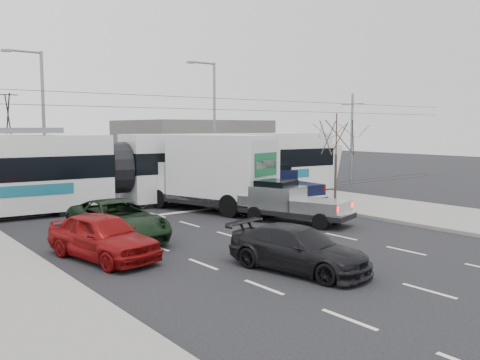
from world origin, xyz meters
TOP-DOWN VIEW (x-y plane):
  - ground at (0.00, 0.00)m, footprint 120.00×120.00m
  - sidewalk_right at (9.00, 0.00)m, footprint 6.00×60.00m
  - rails at (0.00, 10.00)m, footprint 60.00×1.60m
  - building_right at (12.00, 24.00)m, footprint 12.00×10.00m
  - bare_tree at (7.60, 2.50)m, footprint 2.40×2.40m
  - traffic_signal at (6.47, 6.50)m, footprint 0.44×0.44m
  - street_lamp_near at (7.31, 14.00)m, footprint 2.38×0.25m
  - street_lamp_far at (-4.19, 16.00)m, footprint 2.38×0.25m
  - catenary at (0.00, 10.00)m, footprint 60.00×0.20m
  - tram at (-2.32, 9.45)m, footprint 29.26×5.56m
  - silver_pickup at (2.24, 0.60)m, footprint 3.30×5.56m
  - box_truck at (1.38, 5.65)m, footprint 4.84×8.44m
  - navy_pickup at (5.53, 4.88)m, footprint 2.45×5.51m
  - green_car at (-5.62, 2.05)m, footprint 2.85×5.72m
  - red_car at (-7.27, -0.39)m, footprint 2.67×4.86m
  - dark_car at (-3.07, -5.39)m, footprint 2.81×4.95m

SIDE VIEW (x-z plane):
  - ground at x=0.00m, z-range 0.00..0.00m
  - rails at x=0.00m, z-range 0.00..0.03m
  - sidewalk_right at x=9.00m, z-range 0.00..0.15m
  - dark_car at x=-3.07m, z-range 0.00..1.35m
  - green_car at x=-5.62m, z-range 0.00..1.56m
  - red_car at x=-7.27m, z-range 0.00..1.56m
  - silver_pickup at x=2.24m, z-range -0.01..1.91m
  - navy_pickup at x=5.53m, z-range -0.02..2.25m
  - box_truck at x=1.38m, z-range -0.02..3.97m
  - tram at x=-2.32m, z-range -0.86..5.08m
  - building_right at x=12.00m, z-range 0.00..5.00m
  - traffic_signal at x=6.47m, z-range 0.94..4.54m
  - bare_tree at x=7.60m, z-range 1.29..6.29m
  - catenary at x=0.00m, z-range 0.38..7.38m
  - street_lamp_near at x=7.31m, z-range 0.61..9.61m
  - street_lamp_far at x=-4.19m, z-range 0.61..9.61m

